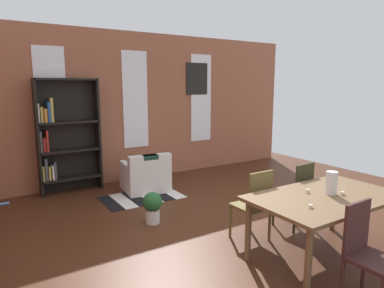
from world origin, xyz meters
TOP-DOWN VIEW (x-y plane):
  - ground_plane at (0.00, 0.00)m, footprint 9.21×9.21m
  - back_wall_brick at (0.00, 3.49)m, footprint 8.09×0.12m
  - window_pane_0 at (-1.65, 3.42)m, footprint 0.55×0.02m
  - window_pane_1 at (0.00, 3.42)m, footprint 0.55×0.02m
  - window_pane_2 at (1.65, 3.42)m, footprint 0.55×0.02m
  - dining_table at (0.48, -0.93)m, footprint 1.77×1.04m
  - vase_on_table at (0.57, -0.93)m, footprint 0.13×0.13m
  - tealight_candle_0 at (0.38, -0.76)m, footprint 0.04×0.04m
  - tealight_candle_1 at (-0.00, -1.11)m, footprint 0.04×0.04m
  - tealight_candle_2 at (0.65, -1.03)m, footprint 0.04×0.04m
  - dining_chair_far_left at (0.08, -0.19)m, footprint 0.40×0.40m
  - dining_chair_near_left at (0.08, -1.68)m, footprint 0.41×0.41m
  - dining_chair_far_right at (0.88, -0.19)m, footprint 0.43×0.43m
  - bookshelf_tall at (-1.50, 3.25)m, footprint 1.12×0.29m
  - armchair_white at (-0.20, 2.53)m, footprint 0.88×0.88m
  - potted_plant_by_shelf at (-0.77, 1.04)m, footprint 0.29×0.29m
  - striped_rug at (-0.44, 2.19)m, footprint 1.41×0.87m
  - framed_picture at (1.54, 3.41)m, footprint 0.56×0.03m

SIDE VIEW (x-z plane):
  - ground_plane at x=0.00m, z-range 0.00..0.00m
  - striped_rug at x=-0.44m, z-range 0.00..0.01m
  - potted_plant_by_shelf at x=-0.77m, z-range 0.03..0.50m
  - armchair_white at x=-0.20m, z-range -0.10..0.65m
  - dining_chair_far_left at x=0.08m, z-range 0.04..0.99m
  - dining_chair_near_left at x=0.08m, z-range 0.04..0.99m
  - dining_chair_far_right at x=0.88m, z-range 0.04..0.99m
  - dining_table at x=0.48m, z-range 0.30..1.06m
  - tealight_candle_1 at x=0.00m, z-range 0.76..0.79m
  - tealight_candle_2 at x=0.65m, z-range 0.76..0.80m
  - tealight_candle_0 at x=0.38m, z-range 0.76..0.80m
  - vase_on_table at x=0.57m, z-range 0.76..1.03m
  - bookshelf_tall at x=-1.50m, z-range 0.01..2.14m
  - back_wall_brick at x=0.00m, z-range 0.00..3.09m
  - window_pane_0 at x=-1.65m, z-range 0.69..2.70m
  - window_pane_1 at x=0.00m, z-range 0.69..2.70m
  - window_pane_2 at x=1.65m, z-range 0.69..2.70m
  - framed_picture at x=1.54m, z-range 1.79..2.51m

